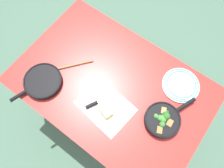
{
  "coord_description": "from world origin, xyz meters",
  "views": [
    {
      "loc": [
        0.28,
        -0.37,
        2.07
      ],
      "look_at": [
        0.0,
        0.0,
        0.8
      ],
      "focal_mm": 32.0,
      "sensor_mm": 36.0,
      "label": 1
    }
  ],
  "objects_px": {
    "skillet_eggs": "(43,81)",
    "wooden_spoon": "(60,68)",
    "grater_knife": "(97,103)",
    "skillet_broccoli": "(163,119)",
    "dinner_plate_stack": "(181,85)",
    "cheese_block": "(106,111)"
  },
  "relations": [
    {
      "from": "skillet_eggs",
      "to": "wooden_spoon",
      "type": "xyz_separation_m",
      "value": [
        0.02,
        0.15,
        -0.01
      ]
    },
    {
      "from": "skillet_eggs",
      "to": "grater_knife",
      "type": "bearing_deg",
      "value": 123.52
    },
    {
      "from": "skillet_broccoli",
      "to": "skillet_eggs",
      "type": "height_order",
      "value": "skillet_broccoli"
    },
    {
      "from": "skillet_eggs",
      "to": "dinner_plate_stack",
      "type": "distance_m",
      "value": 0.94
    },
    {
      "from": "wooden_spoon",
      "to": "cheese_block",
      "type": "xyz_separation_m",
      "value": [
        0.45,
        -0.06,
        0.01
      ]
    },
    {
      "from": "wooden_spoon",
      "to": "skillet_broccoli",
      "type": "bearing_deg",
      "value": 137.61
    },
    {
      "from": "skillet_broccoli",
      "to": "dinner_plate_stack",
      "type": "distance_m",
      "value": 0.28
    },
    {
      "from": "skillet_eggs",
      "to": "cheese_block",
      "type": "relative_size",
      "value": 3.75
    },
    {
      "from": "skillet_broccoli",
      "to": "skillet_eggs",
      "type": "distance_m",
      "value": 0.84
    },
    {
      "from": "grater_knife",
      "to": "dinner_plate_stack",
      "type": "distance_m",
      "value": 0.58
    },
    {
      "from": "grater_knife",
      "to": "cheese_block",
      "type": "xyz_separation_m",
      "value": [
        0.09,
        -0.01,
        0.01
      ]
    },
    {
      "from": "cheese_block",
      "to": "dinner_plate_stack",
      "type": "xyz_separation_m",
      "value": [
        0.3,
        0.45,
        -0.01
      ]
    },
    {
      "from": "skillet_eggs",
      "to": "dinner_plate_stack",
      "type": "height_order",
      "value": "skillet_eggs"
    },
    {
      "from": "wooden_spoon",
      "to": "cheese_block",
      "type": "relative_size",
      "value": 3.28
    },
    {
      "from": "skillet_broccoli",
      "to": "grater_knife",
      "type": "distance_m",
      "value": 0.44
    },
    {
      "from": "skillet_eggs",
      "to": "wooden_spoon",
      "type": "relative_size",
      "value": 1.14
    },
    {
      "from": "skillet_broccoli",
      "to": "cheese_block",
      "type": "height_order",
      "value": "skillet_broccoli"
    },
    {
      "from": "skillet_broccoli",
      "to": "wooden_spoon",
      "type": "relative_size",
      "value": 1.14
    },
    {
      "from": "skillet_broccoli",
      "to": "grater_knife",
      "type": "relative_size",
      "value": 1.71
    },
    {
      "from": "wooden_spoon",
      "to": "grater_knife",
      "type": "xyz_separation_m",
      "value": [
        0.36,
        -0.04,
        0.0
      ]
    },
    {
      "from": "wooden_spoon",
      "to": "cheese_block",
      "type": "bearing_deg",
      "value": 122.05
    },
    {
      "from": "skillet_eggs",
      "to": "cheese_block",
      "type": "height_order",
      "value": "skillet_eggs"
    }
  ]
}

